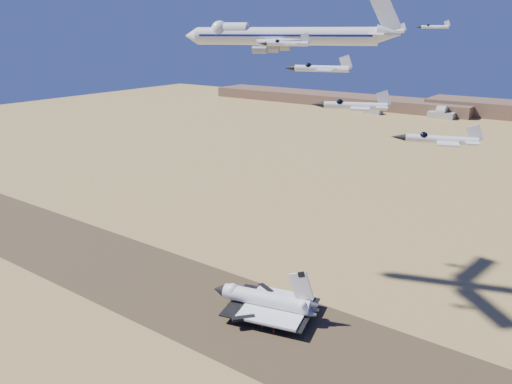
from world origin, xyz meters
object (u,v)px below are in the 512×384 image
Objects in this scene: shuttle at (266,301)px; chase_jet_c at (354,105)px; carrier_747 at (277,36)px; crew_c at (277,324)px; chase_jet_b at (320,68)px; crew_b at (274,331)px; crew_a at (262,327)px; chase_jet_d at (439,139)px; chase_jet_f at (434,27)px; chase_jet_e at (387,31)px; chase_jet_a at (286,43)px.

chase_jet_c is (50.71, -44.51, 80.89)m from shuttle.
crew_c is at bearing -74.47° from carrier_747.
chase_jet_b is at bearing -67.72° from carrier_747.
shuttle is 13.78m from crew_b.
crew_a is at bearing 75.08° from crew_c.
crew_a is (20.48, -38.47, -97.07)m from carrier_747.
chase_jet_d is at bearing -62.99° from carrier_747.
crew_a is at bearing -115.28° from chase_jet_f.
chase_jet_b is (22.72, -15.84, 90.34)m from crew_b.
shuttle is at bearing -81.28° from carrier_747.
chase_jet_d is 141.90m from chase_jet_e.
chase_jet_d is (64.66, -42.85, 82.33)m from crew_a.
carrier_747 is 100.24m from chase_jet_c.
crew_a is 0.93× the size of crew_b.
chase_jet_c is (45.98, -35.64, 85.38)m from crew_a.
chase_jet_a is (31.61, -43.46, -1.38)m from carrier_747.
chase_jet_e is (4.12, 84.42, 98.85)m from crew_a.
chase_jet_b is 113.35m from chase_jet_f.
chase_jet_e is (8.84, 75.55, 94.36)m from shuttle.
carrier_747 is 48.77× the size of crew_a.
chase_jet_b is (48.13, -54.24, -6.67)m from carrier_747.
crew_c is at bearing 114.12° from chase_jet_c.
crew_a is 0.11× the size of chase_jet_c.
carrier_747 is 5.85× the size of chase_jet_a.
chase_jet_c is at bearing -104.47° from crew_a.
chase_jet_f is at bearing 60.69° from shuttle.
chase_jet_f reaches higher than chase_jet_c.
chase_jet_e is at bearing 20.51° from crew_a.
shuttle is at bearing -119.28° from chase_jet_f.
crew_b is 0.13× the size of chase_jet_f.
chase_jet_e reaches higher than chase_jet_d.
chase_jet_c reaches higher than crew_b.
chase_jet_e reaches higher than chase_jet_c.
shuttle is 132.44m from chase_jet_f.
chase_jet_f is (16.18, 92.42, 100.45)m from crew_c.
crew_b is 0.13× the size of chase_jet_d.
carrier_747 is 45.26× the size of crew_b.
crew_c is 0.12× the size of chase_jet_c.
chase_jet_a is at bearing -142.12° from crew_b.
crew_c is (-1.70, 4.35, 0.01)m from crew_b.
crew_a is 95.84m from chase_jet_b.
chase_jet_d is 1.02× the size of chase_jet_f.
shuttle is 11.01m from crew_a.
chase_jet_c is at bearing -64.20° from chase_jet_b.
chase_jet_e is (-41.86, 120.06, 13.47)m from chase_jet_c.
chase_jet_c is (66.47, -74.11, -11.69)m from carrier_747.
chase_jet_e reaches higher than shuttle.
crew_a is 0.10× the size of chase_jet_b.
carrier_747 is 105.50m from crew_c.
chase_jet_e is at bearing 71.59° from chase_jet_a.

